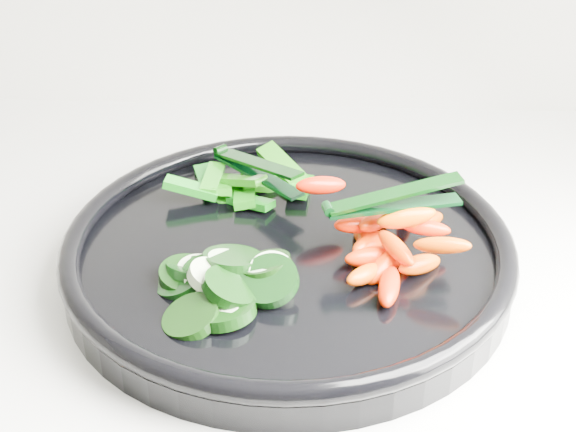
{
  "coord_description": "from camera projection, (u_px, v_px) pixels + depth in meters",
  "views": [
    {
      "loc": [
        0.62,
        1.1,
        1.33
      ],
      "look_at": [
        0.59,
        1.65,
        0.99
      ],
      "focal_mm": 50.0,
      "sensor_mm": 36.0,
      "label": 1
    }
  ],
  "objects": [
    {
      "name": "pepper_pile",
      "position": [
        245.0,
        184.0,
        0.74
      ],
      "size": [
        0.13,
        0.1,
        0.03
      ],
      "color": "#14700A",
      "rests_on": "veggie_tray"
    },
    {
      "name": "tong_pepper",
      "position": [
        255.0,
        167.0,
        0.73
      ],
      "size": [
        0.09,
        0.09,
        0.02
      ],
      "color": "black",
      "rests_on": "pepper_pile"
    },
    {
      "name": "tong_carrot",
      "position": [
        390.0,
        200.0,
        0.64
      ],
      "size": [
        0.11,
        0.04,
        0.02
      ],
      "color": "black",
      "rests_on": "carrot_pile"
    },
    {
      "name": "cucumber_pile",
      "position": [
        219.0,
        280.0,
        0.61
      ],
      "size": [
        0.12,
        0.12,
        0.04
      ],
      "color": "black",
      "rests_on": "veggie_tray"
    },
    {
      "name": "veggie_tray",
      "position": [
        288.0,
        251.0,
        0.67
      ],
      "size": [
        0.4,
        0.4,
        0.04
      ],
      "color": "black",
      "rests_on": "counter"
    },
    {
      "name": "carrot_pile",
      "position": [
        386.0,
        238.0,
        0.65
      ],
      "size": [
        0.14,
        0.16,
        0.05
      ],
      "color": "#F92F00",
      "rests_on": "veggie_tray"
    }
  ]
}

